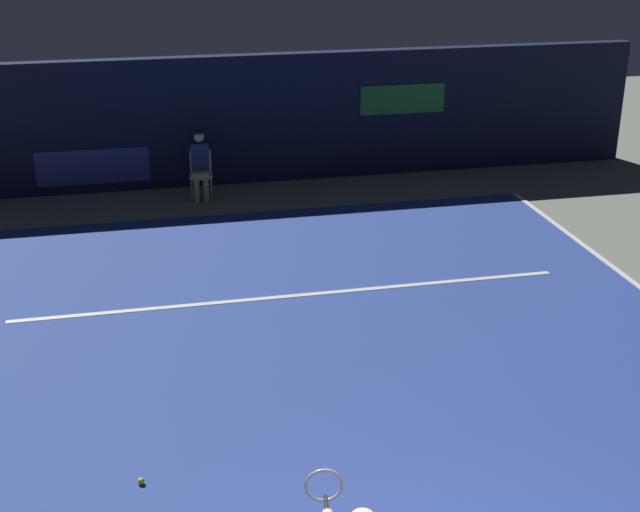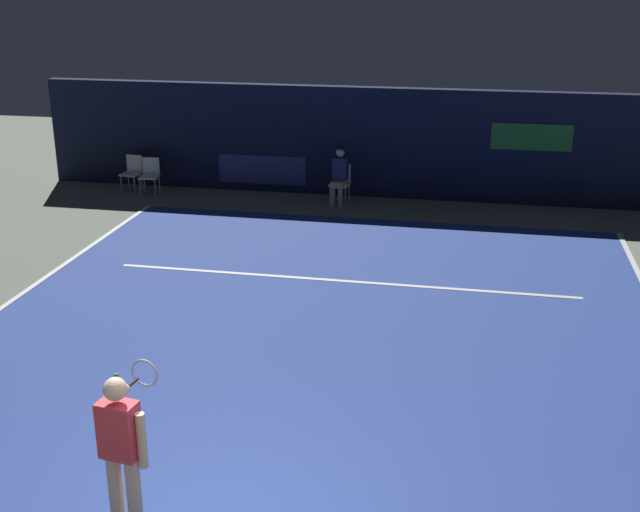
% 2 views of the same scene
% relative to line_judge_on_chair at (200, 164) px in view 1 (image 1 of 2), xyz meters
% --- Properties ---
extents(ground_plane, '(32.83, 32.83, 0.00)m').
position_rel_line_judge_on_chair_xyz_m(ground_plane, '(0.90, -6.98, -0.69)').
color(ground_plane, gray).
extents(court_surface, '(10.48, 11.74, 0.01)m').
position_rel_line_judge_on_chair_xyz_m(court_surface, '(0.90, -6.98, -0.68)').
color(court_surface, '#2D479E').
rests_on(court_surface, ground).
extents(line_service, '(8.18, 0.10, 0.01)m').
position_rel_line_judge_on_chair_xyz_m(line_service, '(0.90, -4.92, -0.67)').
color(line_service, white).
rests_on(line_service, court_surface).
extents(back_wall, '(16.88, 0.33, 2.60)m').
position_rel_line_judge_on_chair_xyz_m(back_wall, '(0.90, 0.88, 0.61)').
color(back_wall, '#141933').
rests_on(back_wall, ground).
extents(line_judge_on_chair, '(0.48, 0.56, 1.32)m').
position_rel_line_judge_on_chair_xyz_m(line_judge_on_chair, '(0.00, 0.00, 0.00)').
color(line_judge_on_chair, white).
rests_on(line_judge_on_chair, ground).
extents(tennis_ball, '(0.07, 0.07, 0.07)m').
position_rel_line_judge_on_chair_xyz_m(tennis_ball, '(-1.45, -9.03, -0.64)').
color(tennis_ball, '#CCE033').
rests_on(tennis_ball, court_surface).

